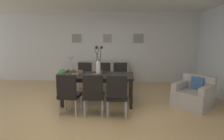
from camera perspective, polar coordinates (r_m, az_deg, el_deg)
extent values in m
plane|color=tan|center=(4.61, -8.66, -12.15)|extent=(9.00, 9.00, 0.00)
cube|color=silver|center=(7.50, -3.44, 6.53)|extent=(9.00, 0.10, 2.60)
cube|color=black|center=(5.06, -4.00, -1.63)|extent=(1.80, 0.99, 0.05)
cube|color=black|center=(5.52, 5.38, -4.64)|extent=(0.07, 0.07, 0.69)
cube|color=black|center=(5.73, -11.71, -4.27)|extent=(0.07, 0.07, 0.69)
cube|color=black|center=(4.69, 5.60, -7.24)|extent=(0.07, 0.07, 0.69)
cube|color=black|center=(4.93, -14.44, -6.64)|extent=(0.07, 0.07, 0.69)
cube|color=black|center=(4.48, -12.14, -7.22)|extent=(0.47, 0.47, 0.08)
cube|color=black|center=(4.24, -13.17, -4.57)|extent=(0.42, 0.09, 0.48)
cylinder|color=#9EA0A5|center=(4.66, -8.99, -9.43)|extent=(0.04, 0.04, 0.38)
cylinder|color=#9EA0A5|center=(4.78, -13.39, -9.07)|extent=(0.04, 0.04, 0.38)
cylinder|color=#9EA0A5|center=(4.32, -10.53, -11.02)|extent=(0.04, 0.04, 0.38)
cylinder|color=#9EA0A5|center=(4.45, -15.24, -10.56)|extent=(0.04, 0.04, 0.38)
cube|color=black|center=(5.99, -8.28, -2.83)|extent=(0.46, 0.46, 0.08)
cube|color=black|center=(6.12, -7.89, -0.07)|extent=(0.42, 0.08, 0.48)
cylinder|color=#9EA0A5|center=(5.92, -10.47, -5.34)|extent=(0.04, 0.04, 0.38)
cylinder|color=#9EA0A5|center=(5.82, -6.88, -5.50)|extent=(0.04, 0.04, 0.38)
cylinder|color=#9EA0A5|center=(6.27, -9.47, -4.46)|extent=(0.04, 0.04, 0.38)
cylinder|color=#9EA0A5|center=(6.18, -6.07, -4.59)|extent=(0.04, 0.04, 0.38)
cube|color=black|center=(4.36, -5.23, -7.50)|extent=(0.46, 0.46, 0.08)
cube|color=black|center=(4.11, -5.57, -4.81)|extent=(0.42, 0.08, 0.48)
cylinder|color=#9EA0A5|center=(4.59, -2.53, -9.58)|extent=(0.04, 0.04, 0.38)
cylinder|color=#9EA0A5|center=(4.63, -7.29, -9.48)|extent=(0.04, 0.04, 0.38)
cylinder|color=#9EA0A5|center=(4.24, -2.86, -11.26)|extent=(0.04, 0.04, 0.38)
cylinder|color=#9EA0A5|center=(4.28, -8.04, -11.14)|extent=(0.04, 0.04, 0.38)
cube|color=black|center=(5.93, -2.76, -2.87)|extent=(0.47, 0.47, 0.08)
cube|color=black|center=(6.06, -2.45, -0.09)|extent=(0.42, 0.09, 0.48)
cylinder|color=#9EA0A5|center=(5.84, -4.93, -5.41)|extent=(0.04, 0.04, 0.38)
cylinder|color=#9EA0A5|center=(5.77, -1.23, -5.56)|extent=(0.04, 0.04, 0.38)
cylinder|color=#9EA0A5|center=(6.20, -4.15, -4.51)|extent=(0.04, 0.04, 0.38)
cylinder|color=#9EA0A5|center=(6.13, -0.67, -4.64)|extent=(0.04, 0.04, 0.38)
cube|color=black|center=(4.27, 1.39, -7.82)|extent=(0.46, 0.46, 0.08)
cube|color=black|center=(4.02, 1.43, -5.09)|extent=(0.42, 0.08, 0.48)
cylinder|color=#9EA0A5|center=(4.53, 3.80, -9.88)|extent=(0.04, 0.04, 0.38)
cylinder|color=#9EA0A5|center=(4.53, -1.08, -9.87)|extent=(0.04, 0.04, 0.38)
cylinder|color=#9EA0A5|center=(4.17, 4.06, -11.61)|extent=(0.04, 0.04, 0.38)
cylinder|color=#9EA0A5|center=(4.17, -1.27, -11.61)|extent=(0.04, 0.04, 0.38)
cube|color=black|center=(5.89, 2.48, -2.95)|extent=(0.47, 0.47, 0.08)
cube|color=black|center=(6.03, 2.43, -0.14)|extent=(0.42, 0.09, 0.48)
cylinder|color=#9EA0A5|center=(5.76, 0.64, -5.59)|extent=(0.04, 0.04, 0.38)
cylinder|color=#9EA0A5|center=(5.77, 4.43, -5.58)|extent=(0.04, 0.04, 0.38)
cylinder|color=#9EA0A5|center=(6.13, 0.62, -4.66)|extent=(0.04, 0.04, 0.38)
cylinder|color=#9EA0A5|center=(6.14, 4.18, -4.65)|extent=(0.04, 0.04, 0.38)
cylinder|color=white|center=(5.03, -4.03, 0.55)|extent=(0.11, 0.11, 0.34)
cylinder|color=black|center=(5.00, -3.39, 4.32)|extent=(0.05, 0.12, 0.37)
sphere|color=black|center=(4.99, -3.07, 6.61)|extent=(0.07, 0.07, 0.07)
cylinder|color=black|center=(5.04, -4.33, 4.35)|extent=(0.08, 0.05, 0.38)
sphere|color=black|center=(5.06, -4.49, 6.64)|extent=(0.07, 0.07, 0.07)
cylinder|color=black|center=(4.93, -4.38, 4.24)|extent=(0.15, 0.06, 0.36)
sphere|color=black|center=(4.89, -4.56, 6.54)|extent=(0.07, 0.07, 0.07)
cylinder|color=black|center=(4.95, -10.57, -1.70)|extent=(0.32, 0.32, 0.01)
cylinder|color=brown|center=(4.94, -10.58, -1.32)|extent=(0.17, 0.17, 0.06)
cylinder|color=brown|center=(4.94, -10.59, -1.15)|extent=(0.13, 0.13, 0.04)
cylinder|color=black|center=(5.37, -9.38, -0.78)|extent=(0.32, 0.32, 0.01)
cylinder|color=brown|center=(5.37, -9.39, -0.43)|extent=(0.17, 0.17, 0.06)
cylinder|color=brown|center=(5.36, -9.40, -0.27)|extent=(0.13, 0.13, 0.04)
cylinder|color=black|center=(4.84, -4.37, -1.81)|extent=(0.32, 0.32, 0.01)
cylinder|color=brown|center=(4.84, -4.38, -1.43)|extent=(0.17, 0.17, 0.06)
cylinder|color=brown|center=(4.83, -4.38, -1.25)|extent=(0.13, 0.13, 0.04)
cylinder|color=black|center=(5.27, -3.67, -0.86)|extent=(0.32, 0.32, 0.01)
cylinder|color=brown|center=(5.27, -3.67, -0.51)|extent=(0.17, 0.17, 0.06)
cylinder|color=brown|center=(5.27, -3.67, -0.35)|extent=(0.13, 0.13, 0.04)
cube|color=#A89E8E|center=(7.00, -2.59, -2.70)|extent=(1.83, 0.84, 0.42)
cube|color=#A89E8E|center=(7.26, -2.30, 0.96)|extent=(1.83, 0.16, 0.38)
cube|color=#A89E8E|center=(6.89, 4.54, -0.28)|extent=(0.10, 0.84, 0.20)
cube|color=#A89E8E|center=(7.09, -9.55, -0.11)|extent=(0.10, 0.84, 0.20)
cube|color=#33261E|center=(7.18, -11.71, -2.17)|extent=(0.36, 0.36, 0.52)
cylinder|color=beige|center=(7.13, -11.79, 0.19)|extent=(0.12, 0.12, 0.08)
cylinder|color=beige|center=(7.10, -11.84, 1.63)|extent=(0.02, 0.02, 0.30)
cone|color=silver|center=(7.07, -11.89, 3.23)|extent=(0.22, 0.22, 0.18)
cube|color=#ADA399|center=(5.25, 22.46, -7.74)|extent=(1.13, 1.13, 0.40)
cube|color=#ADA399|center=(5.44, 24.09, -3.16)|extent=(0.70, 0.66, 0.35)
cube|color=#ADA399|center=(5.04, 26.02, -5.27)|extent=(0.56, 0.60, 0.18)
cube|color=#ADA399|center=(5.29, 19.31, -4.16)|extent=(0.56, 0.60, 0.18)
cube|color=#386093|center=(5.36, 23.67, -3.50)|extent=(0.28, 0.26, 0.30)
cube|color=#B2ADA3|center=(7.59, -10.29, 9.08)|extent=(0.37, 0.02, 0.35)
cube|color=gray|center=(7.57, -10.32, 9.08)|extent=(0.32, 0.01, 0.30)
cube|color=#B2ADA3|center=(7.39, -1.41, 9.22)|extent=(0.34, 0.02, 0.33)
cube|color=#9E9389|center=(7.37, -1.42, 9.22)|extent=(0.29, 0.01, 0.28)
cube|color=#B2ADA3|center=(7.37, 7.74, 9.13)|extent=(0.39, 0.02, 0.36)
cube|color=gray|center=(7.35, 7.74, 9.13)|extent=(0.34, 0.01, 0.31)
cylinder|color=brown|center=(6.75, -14.50, -4.32)|extent=(0.24, 0.24, 0.22)
sphere|color=#42844C|center=(6.69, -14.61, -1.91)|extent=(0.36, 0.36, 0.36)
sphere|color=#42844C|center=(6.62, -14.34, -0.61)|extent=(0.22, 0.22, 0.22)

